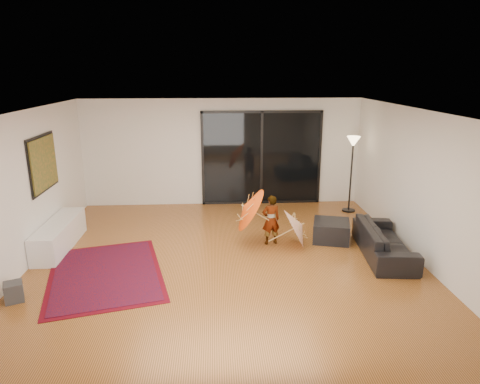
{
  "coord_description": "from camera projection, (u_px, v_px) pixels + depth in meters",
  "views": [
    {
      "loc": [
        -0.19,
        -7.21,
        3.37
      ],
      "look_at": [
        0.28,
        0.7,
        1.1
      ],
      "focal_mm": 32.0,
      "sensor_mm": 36.0,
      "label": 1
    }
  ],
  "objects": [
    {
      "name": "floor",
      "position": [
        227.0,
        260.0,
        7.85
      ],
      "size": [
        7.0,
        7.0,
        0.0
      ],
      "primitive_type": "plane",
      "color": "#AF6330",
      "rests_on": "ground"
    },
    {
      "name": "ceiling",
      "position": [
        225.0,
        112.0,
        7.11
      ],
      "size": [
        7.0,
        7.0,
        0.0
      ],
      "primitive_type": "plane",
      "rotation": [
        3.14,
        0.0,
        0.0
      ],
      "color": "white",
      "rests_on": "wall_back"
    },
    {
      "name": "wall_back",
      "position": [
        222.0,
        152.0,
        10.84
      ],
      "size": [
        7.0,
        0.0,
        7.0
      ],
      "primitive_type": "plane",
      "rotation": [
        1.57,
        0.0,
        0.0
      ],
      "color": "silver",
      "rests_on": "floor"
    },
    {
      "name": "wall_front",
      "position": [
        237.0,
        287.0,
        4.12
      ],
      "size": [
        7.0,
        0.0,
        7.0
      ],
      "primitive_type": "plane",
      "rotation": [
        -1.57,
        0.0,
        0.0
      ],
      "color": "silver",
      "rests_on": "floor"
    },
    {
      "name": "wall_left",
      "position": [
        21.0,
        193.0,
        7.28
      ],
      "size": [
        0.0,
        7.0,
        7.0
      ],
      "primitive_type": "plane",
      "rotation": [
        1.57,
        0.0,
        1.57
      ],
      "color": "silver",
      "rests_on": "floor"
    },
    {
      "name": "wall_right",
      "position": [
        421.0,
        186.0,
        7.68
      ],
      "size": [
        0.0,
        7.0,
        7.0
      ],
      "primitive_type": "plane",
      "rotation": [
        1.57,
        0.0,
        -1.57
      ],
      "color": "silver",
      "rests_on": "floor"
    },
    {
      "name": "sliding_door",
      "position": [
        261.0,
        158.0,
        10.91
      ],
      "size": [
        3.06,
        0.07,
        2.4
      ],
      "color": "black",
      "rests_on": "wall_back"
    },
    {
      "name": "painting",
      "position": [
        43.0,
        163.0,
        8.16
      ],
      "size": [
        0.04,
        1.28,
        1.08
      ],
      "color": "black",
      "rests_on": "wall_left"
    },
    {
      "name": "media_console",
      "position": [
        59.0,
        235.0,
        8.34
      ],
      "size": [
        0.48,
        1.89,
        0.52
      ],
      "primitive_type": "cube",
      "rotation": [
        0.0,
        0.0,
        -0.0
      ],
      "color": "white",
      "rests_on": "floor"
    },
    {
      "name": "speaker",
      "position": [
        14.0,
        292.0,
        6.43
      ],
      "size": [
        0.34,
        0.34,
        0.3
      ],
      "primitive_type": "cube",
      "rotation": [
        0.0,
        0.0,
        0.42
      ],
      "color": "#424244",
      "rests_on": "floor"
    },
    {
      "name": "persian_rug",
      "position": [
        106.0,
        274.0,
        7.31
      ],
      "size": [
        2.4,
        2.92,
        0.02
      ],
      "rotation": [
        0.0,
        0.0,
        0.25
      ],
      "color": "#560713",
      "rests_on": "floor"
    },
    {
      "name": "sofa",
      "position": [
        384.0,
        241.0,
        8.0
      ],
      "size": [
        0.97,
        2.04,
        0.57
      ],
      "primitive_type": "imported",
      "rotation": [
        0.0,
        0.0,
        1.47
      ],
      "color": "black",
      "rests_on": "floor"
    },
    {
      "name": "ottoman",
      "position": [
        331.0,
        231.0,
        8.73
      ],
      "size": [
        0.87,
        0.87,
        0.41
      ],
      "primitive_type": "cube",
      "rotation": [
        0.0,
        0.0,
        -0.26
      ],
      "color": "black",
      "rests_on": "floor"
    },
    {
      "name": "floor_lamp",
      "position": [
        353.0,
        153.0,
        10.2
      ],
      "size": [
        0.32,
        0.32,
        1.86
      ],
      "color": "black",
      "rests_on": "floor"
    },
    {
      "name": "child",
      "position": [
        271.0,
        220.0,
        8.48
      ],
      "size": [
        0.41,
        0.31,
        1.01
      ],
      "primitive_type": "imported",
      "rotation": [
        0.0,
        0.0,
        3.36
      ],
      "color": "#999999",
      "rests_on": "floor"
    },
    {
      "name": "parasol_orange",
      "position": [
        243.0,
        210.0,
        8.33
      ],
      "size": [
        0.63,
        0.93,
        0.92
      ],
      "rotation": [
        0.0,
        -1.02,
        0.0
      ],
      "color": "#DA450B",
      "rests_on": "child"
    },
    {
      "name": "parasol_white",
      "position": [
        302.0,
        222.0,
        8.37
      ],
      "size": [
        0.55,
        0.82,
        0.92
      ],
      "rotation": [
        0.0,
        1.09,
        0.0
      ],
      "color": "white",
      "rests_on": "floor"
    }
  ]
}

